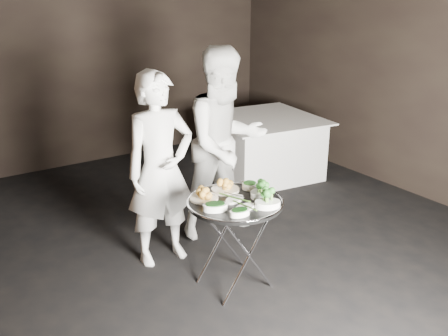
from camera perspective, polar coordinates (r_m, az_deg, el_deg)
floor at (r=4.09m, az=-1.73°, el=-13.80°), size 6.00×7.00×0.05m
wall_back at (r=6.70m, az=-18.66°, el=12.57°), size 6.00×0.05×3.00m
tray_stand at (r=3.91m, az=1.24°, el=-8.22°), size 0.49×0.41×0.71m
serving_tray at (r=3.77m, az=1.28°, el=-3.93°), size 0.73×0.73×0.04m
potato_plate_a at (r=3.79m, az=-2.31°, el=-3.10°), size 0.23×0.23×0.08m
potato_plate_b at (r=3.94m, az=0.15°, el=-2.14°), size 0.22×0.22×0.08m
greens_bowl at (r=3.99m, az=2.96°, el=-1.92°), size 0.12×0.12×0.07m
asparagus_plate_a at (r=3.77m, az=1.21°, el=-3.52°), size 0.21×0.16×0.04m
asparagus_plate_b at (r=3.64m, az=2.40°, el=-4.43°), size 0.19×0.13×0.04m
spinach_bowl_a at (r=3.61m, az=-1.02°, el=-4.35°), size 0.21×0.18×0.07m
spinach_bowl_b at (r=3.53m, az=1.81°, el=-4.99°), size 0.16×0.11×0.06m
broccoli_bowl_a at (r=3.85m, az=4.19°, el=-2.79°), size 0.20×0.17×0.08m
broccoli_bowl_b at (r=3.67m, az=5.01°, el=-3.97°), size 0.23×0.20×0.08m
serving_utensils at (r=3.81m, az=0.90°, el=-2.74°), size 0.57×0.42×0.01m
waiter_left at (r=4.16m, az=-7.29°, el=-0.20°), size 0.61×0.41×1.65m
waiter_right at (r=4.59m, az=0.19°, el=2.78°), size 0.90×0.71×1.78m
dining_table at (r=6.27m, az=4.43°, el=2.51°), size 1.29×1.29×0.74m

